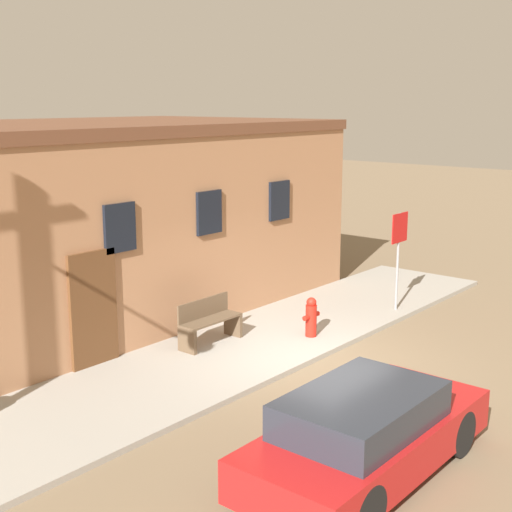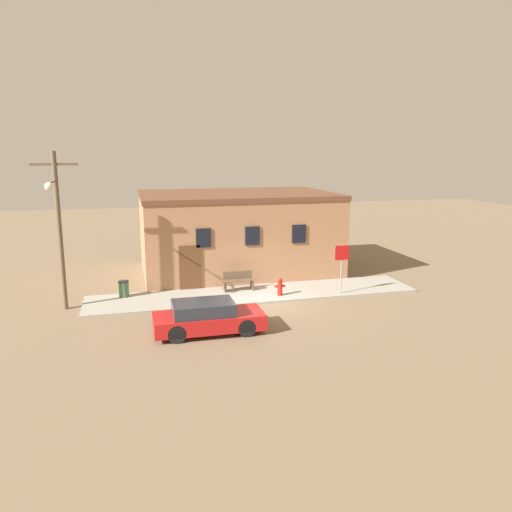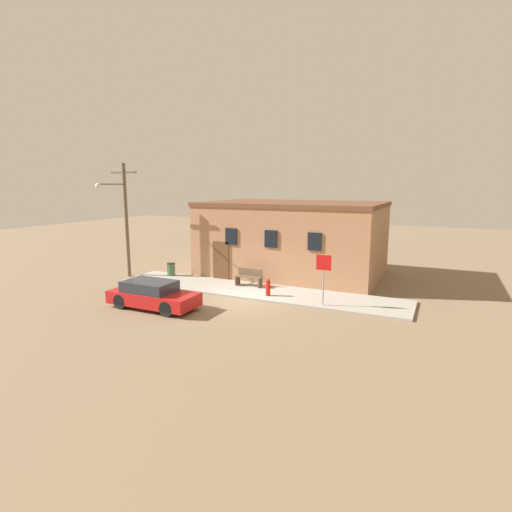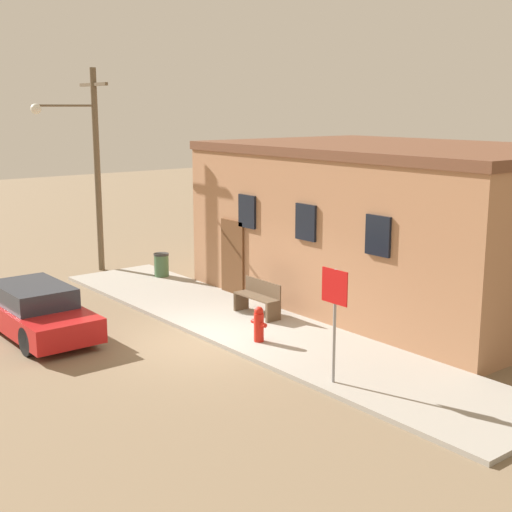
# 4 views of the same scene
# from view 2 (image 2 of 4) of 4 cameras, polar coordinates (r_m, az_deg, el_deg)

# --- Properties ---
(ground_plane) EXTENTS (80.00, 80.00, 0.00)m
(ground_plane) POSITION_cam_2_polar(r_m,az_deg,el_deg) (21.74, 0.77, -5.52)
(ground_plane) COLOR #7A664C
(sidewalk) EXTENTS (15.10, 2.90, 0.10)m
(sidewalk) POSITION_cam_2_polar(r_m,az_deg,el_deg) (23.07, -0.19, -4.35)
(sidewalk) COLOR #9E998E
(sidewalk) RESTS_ON ground
(brick_building) EXTENTS (10.22, 6.87, 4.32)m
(brick_building) POSITION_cam_2_polar(r_m,az_deg,el_deg) (27.25, -2.19, 2.72)
(brick_building) COLOR #A87551
(brick_building) RESTS_ON ground
(fire_hydrant) EXTENTS (0.48, 0.23, 0.82)m
(fire_hydrant) POSITION_cam_2_polar(r_m,az_deg,el_deg) (22.60, 2.75, -3.51)
(fire_hydrant) COLOR red
(fire_hydrant) RESTS_ON sidewalk
(stop_sign) EXTENTS (0.66, 0.06, 2.24)m
(stop_sign) POSITION_cam_2_polar(r_m,az_deg,el_deg) (22.93, 9.77, -0.46)
(stop_sign) COLOR gray
(stop_sign) RESTS_ON sidewalk
(bench) EXTENTS (1.39, 0.44, 0.89)m
(bench) POSITION_cam_2_polar(r_m,az_deg,el_deg) (23.39, -2.04, -2.89)
(bench) COLOR brown
(bench) RESTS_ON sidewalk
(trash_bin) EXTENTS (0.47, 0.47, 0.73)m
(trash_bin) POSITION_cam_2_polar(r_m,az_deg,el_deg) (23.15, -14.88, -3.64)
(trash_bin) COLOR #426642
(trash_bin) RESTS_ON sidewalk
(utility_pole) EXTENTS (1.80, 2.18, 6.52)m
(utility_pole) POSITION_cam_2_polar(r_m,az_deg,el_deg) (21.60, -21.67, 3.51)
(utility_pole) COLOR brown
(utility_pole) RESTS_ON ground
(parked_car) EXTENTS (3.99, 1.62, 1.20)m
(parked_car) POSITION_cam_2_polar(r_m,az_deg,el_deg) (18.33, -5.57, -7.02)
(parked_car) COLOR black
(parked_car) RESTS_ON ground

